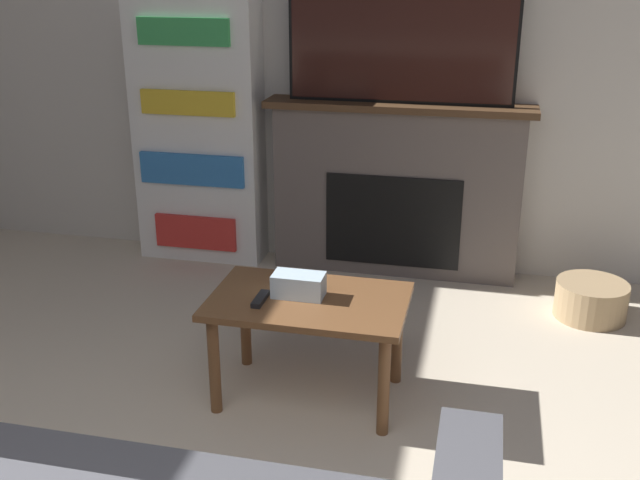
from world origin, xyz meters
The scene contains 8 objects.
wall_back centered at (0.00, 3.80, 1.35)m, with size 6.61×0.06×2.70m.
fireplace centered at (0.19, 3.66, 0.53)m, with size 1.57×0.28×1.05m.
tv centered at (0.19, 3.64, 1.40)m, with size 1.30×0.03×0.70m.
coffee_table centered at (0.02, 2.14, 0.41)m, with size 0.84×0.54×0.48m.
tissue_box centered at (-0.03, 2.16, 0.53)m, with size 0.22×0.12×0.10m.
remote_control centered at (-0.17, 2.07, 0.49)m, with size 0.04×0.15×0.02m.
bookshelf centered at (-1.05, 3.64, 0.82)m, with size 0.79×0.29×1.64m.
storage_basket centered at (1.33, 3.25, 0.10)m, with size 0.38×0.38×0.20m.
Camera 1 is at (0.72, -0.66, 1.84)m, focal length 42.00 mm.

